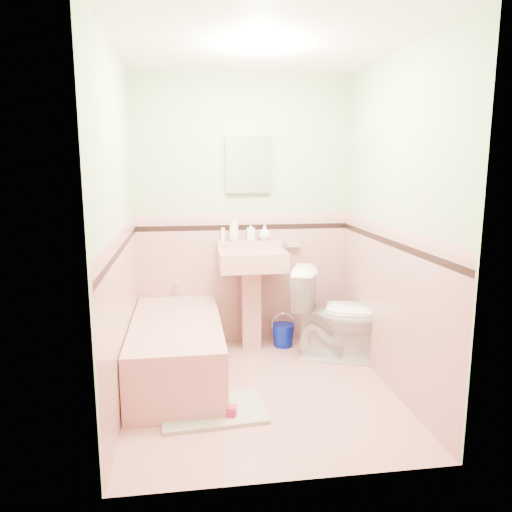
{
  "coord_description": "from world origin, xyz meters",
  "views": [
    {
      "loc": [
        -0.54,
        -3.46,
        1.7
      ],
      "look_at": [
        0.0,
        0.25,
        1.0
      ],
      "focal_mm": 34.51,
      "sensor_mm": 36.0,
      "label": 1
    }
  ],
  "objects": [
    {
      "name": "floor",
      "position": [
        0.0,
        0.0,
        0.0
      ],
      "size": [
        2.2,
        2.2,
        0.0
      ],
      "primitive_type": "plane",
      "color": "tan",
      "rests_on": "ground"
    },
    {
      "name": "ceiling",
      "position": [
        0.0,
        0.0,
        2.5
      ],
      "size": [
        2.2,
        2.2,
        0.0
      ],
      "primitive_type": "plane",
      "rotation": [
        3.14,
        0.0,
        0.0
      ],
      "color": "white",
      "rests_on": "ground"
    },
    {
      "name": "wall_back",
      "position": [
        0.0,
        1.1,
        1.25
      ],
      "size": [
        2.5,
        0.0,
        2.5
      ],
      "primitive_type": "plane",
      "rotation": [
        1.57,
        0.0,
        0.0
      ],
      "color": "beige",
      "rests_on": "ground"
    },
    {
      "name": "wall_front",
      "position": [
        0.0,
        -1.1,
        1.25
      ],
      "size": [
        2.5,
        0.0,
        2.5
      ],
      "primitive_type": "plane",
      "rotation": [
        -1.57,
        0.0,
        0.0
      ],
      "color": "beige",
      "rests_on": "ground"
    },
    {
      "name": "wall_left",
      "position": [
        -1.0,
        0.0,
        1.25
      ],
      "size": [
        0.0,
        2.5,
        2.5
      ],
      "primitive_type": "plane",
      "rotation": [
        1.57,
        0.0,
        1.57
      ],
      "color": "beige",
      "rests_on": "ground"
    },
    {
      "name": "wall_right",
      "position": [
        1.0,
        0.0,
        1.25
      ],
      "size": [
        0.0,
        2.5,
        2.5
      ],
      "primitive_type": "plane",
      "rotation": [
        1.57,
        0.0,
        -1.57
      ],
      "color": "beige",
      "rests_on": "ground"
    },
    {
      "name": "wainscot_back",
      "position": [
        0.0,
        1.09,
        0.6
      ],
      "size": [
        2.0,
        0.0,
        2.0
      ],
      "primitive_type": "plane",
      "rotation": [
        1.57,
        0.0,
        0.0
      ],
      "color": "#D0938B",
      "rests_on": "ground"
    },
    {
      "name": "wainscot_front",
      "position": [
        0.0,
        -1.09,
        0.6
      ],
      "size": [
        2.0,
        0.0,
        2.0
      ],
      "primitive_type": "plane",
      "rotation": [
        -1.57,
        0.0,
        0.0
      ],
      "color": "#D0938B",
      "rests_on": "ground"
    },
    {
      "name": "wainscot_left",
      "position": [
        -0.99,
        0.0,
        0.6
      ],
      "size": [
        0.0,
        2.2,
        2.2
      ],
      "primitive_type": "plane",
      "rotation": [
        1.57,
        0.0,
        1.57
      ],
      "color": "#D0938B",
      "rests_on": "ground"
    },
    {
      "name": "wainscot_right",
      "position": [
        0.99,
        0.0,
        0.6
      ],
      "size": [
        0.0,
        2.2,
        2.2
      ],
      "primitive_type": "plane",
      "rotation": [
        1.57,
        0.0,
        -1.57
      ],
      "color": "#D0938B",
      "rests_on": "ground"
    },
    {
      "name": "accent_back",
      "position": [
        0.0,
        1.08,
        1.12
      ],
      "size": [
        2.0,
        0.0,
        2.0
      ],
      "primitive_type": "plane",
      "rotation": [
        1.57,
        0.0,
        0.0
      ],
      "color": "black",
      "rests_on": "ground"
    },
    {
      "name": "accent_front",
      "position": [
        0.0,
        -1.08,
        1.12
      ],
      "size": [
        2.0,
        0.0,
        2.0
      ],
      "primitive_type": "plane",
      "rotation": [
        -1.57,
        0.0,
        0.0
      ],
      "color": "black",
      "rests_on": "ground"
    },
    {
      "name": "accent_left",
      "position": [
        -0.98,
        0.0,
        1.12
      ],
      "size": [
        0.0,
        2.2,
        2.2
      ],
      "primitive_type": "plane",
      "rotation": [
        1.57,
        0.0,
        1.57
      ],
      "color": "black",
      "rests_on": "ground"
    },
    {
      "name": "accent_right",
      "position": [
        0.98,
        0.0,
        1.12
      ],
      "size": [
        0.0,
        2.2,
        2.2
      ],
      "primitive_type": "plane",
      "rotation": [
        1.57,
        0.0,
        -1.57
      ],
      "color": "black",
      "rests_on": "ground"
    },
    {
      "name": "cap_back",
      "position": [
        0.0,
        1.08,
        1.22
      ],
      "size": [
        2.0,
        0.0,
        2.0
      ],
      "primitive_type": "plane",
      "rotation": [
        1.57,
        0.0,
        0.0
      ],
      "color": "tan",
      "rests_on": "ground"
    },
    {
      "name": "cap_front",
      "position": [
        0.0,
        -1.08,
        1.22
      ],
      "size": [
        2.0,
        0.0,
        2.0
      ],
      "primitive_type": "plane",
      "rotation": [
        -1.57,
        0.0,
        0.0
      ],
      "color": "tan",
      "rests_on": "ground"
    },
    {
      "name": "cap_left",
      "position": [
        -0.98,
        0.0,
        1.22
      ],
      "size": [
        0.0,
        2.2,
        2.2
      ],
      "primitive_type": "plane",
      "rotation": [
        1.57,
        0.0,
        1.57
      ],
      "color": "tan",
      "rests_on": "ground"
    },
    {
      "name": "cap_right",
      "position": [
        0.98,
        0.0,
        1.22
      ],
      "size": [
        0.0,
        2.2,
        2.2
      ],
      "primitive_type": "plane",
      "rotation": [
        1.57,
        0.0,
        -1.57
      ],
      "color": "tan",
      "rests_on": "ground"
    },
    {
      "name": "bathtub",
      "position": [
        -0.63,
        0.33,
        0.23
      ],
      "size": [
        0.7,
        1.5,
        0.45
      ],
      "primitive_type": "cube",
      "color": "tan",
      "rests_on": "floor"
    },
    {
      "name": "tub_faucet",
      "position": [
        -0.63,
        1.05,
        0.63
      ],
      "size": [
        0.04,
        0.12,
        0.04
      ],
      "primitive_type": "cylinder",
      "rotation": [
        1.57,
        0.0,
        0.0
      ],
      "color": "silver",
      "rests_on": "wall_back"
    },
    {
      "name": "sink",
      "position": [
        0.05,
        0.86,
        0.47
      ],
      "size": [
        0.6,
        0.49,
        0.94
      ],
      "primitive_type": null,
      "color": "tan",
      "rests_on": "floor"
    },
    {
      "name": "sink_faucet",
      "position": [
        0.05,
        1.0,
        0.95
      ],
      "size": [
        0.02,
        0.02,
        0.1
      ],
      "primitive_type": "cylinder",
      "color": "silver",
      "rests_on": "sink"
    },
    {
      "name": "medicine_cabinet",
      "position": [
        0.05,
        1.07,
        1.7
      ],
      "size": [
        0.41,
        0.04,
        0.51
      ],
      "primitive_type": "cube",
      "color": "white",
      "rests_on": "wall_back"
    },
    {
      "name": "soap_dish",
      "position": [
        0.47,
        1.06,
        0.95
      ],
      "size": [
        0.12,
        0.07,
        0.04
      ],
      "primitive_type": "cube",
      "color": "tan",
      "rests_on": "wall_back"
    },
    {
      "name": "soap_bottle_left",
      "position": [
        -0.09,
        1.04,
        1.12
      ],
      "size": [
        0.11,
        0.11,
        0.23
      ],
      "primitive_type": "imported",
      "rotation": [
        0.0,
        0.0,
        0.25
      ],
      "color": "#B2B2B2",
      "rests_on": "sink"
    },
    {
      "name": "soap_bottle_mid",
      "position": [
        0.07,
        1.04,
        1.09
      ],
      "size": [
        0.08,
        0.08,
        0.17
      ],
      "primitive_type": "imported",
      "rotation": [
        0.0,
        0.0,
        -0.11
      ],
      "color": "#B2B2B2",
      "rests_on": "sink"
    },
    {
      "name": "soap_bottle_right",
      "position": [
        0.2,
        1.04,
        1.08
      ],
      "size": [
        0.13,
        0.13,
        0.14
      ],
      "primitive_type": "imported",
      "rotation": [
        0.0,
        0.0,
        0.2
      ],
      "color": "#B2B2B2",
      "rests_on": "sink"
    },
    {
      "name": "tube",
      "position": [
        -0.19,
        1.04,
        1.06
      ],
      "size": [
        0.04,
        0.04,
        0.12
      ],
      "primitive_type": "cylinder",
      "rotation": [
        0.0,
        0.0,
        -0.01
      ],
      "color": "white",
      "rests_on": "sink"
    },
    {
      "name": "toilet",
      "position": [
        0.77,
        0.54,
        0.41
      ],
      "size": [
        0.91,
        0.7,
        0.81
      ],
      "primitive_type": "imported",
      "rotation": [
        0.0,
        0.0,
        1.22
      ],
      "color": "white",
      "rests_on": "floor"
    },
    {
      "name": "bucket",
      "position": [
        0.36,
        0.9,
        0.11
      ],
      "size": [
        0.22,
        0.22,
        0.21
      ],
      "primitive_type": null,
      "rotation": [
        0.0,
        0.0,
        -0.06
      ],
      "color": "#04158E",
      "rests_on": "floor"
    },
    {
      "name": "bath_mat",
      "position": [
        -0.38,
        -0.29,
        0.01
      ],
      "size": [
        0.74,
        0.53,
        0.03
      ],
      "primitive_type": "cube",
      "rotation": [
        0.0,
        0.0,
        0.08
      ],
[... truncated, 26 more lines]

